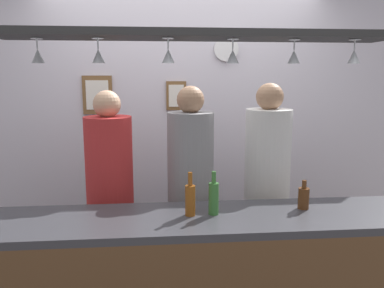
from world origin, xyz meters
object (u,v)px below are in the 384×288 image
(picture_frame_crest, at_px, (176,96))
(bottle_beer_amber_tall, at_px, (190,199))
(person_left_red_shirt, at_px, (110,181))
(bottle_beer_green_import, at_px, (214,197))
(person_right_white_patterned_shirt, at_px, (267,174))
(person_middle_grey_shirt, at_px, (191,177))
(wall_clock, at_px, (226,49))
(bottle_beer_brown_stubby, at_px, (304,198))
(picture_frame_caricature, at_px, (97,95))

(picture_frame_crest, bearing_deg, bottle_beer_amber_tall, -89.82)
(person_left_red_shirt, distance_m, bottle_beer_green_import, 0.91)
(person_left_red_shirt, relative_size, picture_frame_crest, 6.38)
(person_right_white_patterned_shirt, bearing_deg, person_middle_grey_shirt, 180.00)
(person_left_red_shirt, xyz_separation_m, wall_clock, (0.98, 0.76, 1.00))
(picture_frame_crest, xyz_separation_m, wall_clock, (0.45, -0.01, 0.42))
(person_middle_grey_shirt, bearing_deg, person_right_white_patterned_shirt, 0.00)
(person_left_red_shirt, bearing_deg, person_middle_grey_shirt, -0.00)
(person_middle_grey_shirt, distance_m, bottle_beer_brown_stubby, 0.86)
(person_right_white_patterned_shirt, xyz_separation_m, wall_clock, (-0.19, 0.76, 0.96))
(picture_frame_caricature, relative_size, wall_clock, 1.55)
(person_left_red_shirt, distance_m, person_middle_grey_shirt, 0.59)
(picture_frame_crest, bearing_deg, picture_frame_caricature, 180.00)
(person_middle_grey_shirt, bearing_deg, bottle_beer_brown_stubby, -41.05)
(person_left_red_shirt, relative_size, picture_frame_caricature, 4.88)
(person_left_red_shirt, bearing_deg, bottle_beer_amber_tall, -49.20)
(person_left_red_shirt, bearing_deg, person_right_white_patterned_shirt, -0.00)
(picture_frame_crest, bearing_deg, wall_clock, -0.79)
(bottle_beer_green_import, height_order, picture_frame_caricature, picture_frame_caricature)
(picture_frame_caricature, distance_m, wall_clock, 1.22)
(bottle_beer_amber_tall, bearing_deg, wall_clock, 72.05)
(person_left_red_shirt, height_order, picture_frame_caricature, picture_frame_caricature)
(wall_clock, bearing_deg, person_right_white_patterned_shirt, -76.03)
(person_right_white_patterned_shirt, xyz_separation_m, picture_frame_crest, (-0.64, 0.77, 0.55))
(bottle_beer_amber_tall, relative_size, picture_frame_crest, 1.00)
(picture_frame_crest, distance_m, wall_clock, 0.61)
(person_middle_grey_shirt, distance_m, bottle_beer_amber_tall, 0.62)
(person_left_red_shirt, xyz_separation_m, picture_frame_caricature, (-0.17, 0.77, 0.59))
(wall_clock, bearing_deg, picture_frame_caricature, 179.69)
(person_left_red_shirt, xyz_separation_m, person_middle_grey_shirt, (0.59, -0.00, 0.02))
(bottle_beer_brown_stubby, distance_m, picture_frame_crest, 1.61)
(person_right_white_patterned_shirt, bearing_deg, person_left_red_shirt, 180.00)
(person_middle_grey_shirt, height_order, picture_frame_caricature, picture_frame_caricature)
(person_middle_grey_shirt, distance_m, picture_frame_crest, 0.95)
(picture_frame_crest, bearing_deg, bottle_beer_brown_stubby, -61.99)
(bottle_beer_brown_stubby, bearing_deg, bottle_beer_green_import, -175.23)
(person_right_white_patterned_shirt, xyz_separation_m, bottle_beer_amber_tall, (-0.64, -0.62, 0.02))
(picture_frame_crest, height_order, wall_clock, wall_clock)
(wall_clock, bearing_deg, person_middle_grey_shirt, -117.10)
(person_left_red_shirt, relative_size, wall_clock, 7.54)
(bottle_beer_amber_tall, bearing_deg, person_middle_grey_shirt, 84.73)
(bottle_beer_brown_stubby, bearing_deg, wall_clock, 100.98)
(bottle_beer_green_import, bearing_deg, person_middle_grey_shirt, 97.63)
(bottle_beer_amber_tall, height_order, bottle_beer_brown_stubby, bottle_beer_amber_tall)
(bottle_beer_brown_stubby, bearing_deg, person_left_red_shirt, 155.51)
(person_left_red_shirt, distance_m, person_right_white_patterned_shirt, 1.17)
(person_right_white_patterned_shirt, xyz_separation_m, picture_frame_caricature, (-1.34, 0.77, 0.56))
(person_middle_grey_shirt, bearing_deg, person_left_red_shirt, 180.00)
(person_right_white_patterned_shirt, relative_size, wall_clock, 7.76)
(person_right_white_patterned_shirt, distance_m, wall_clock, 1.24)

